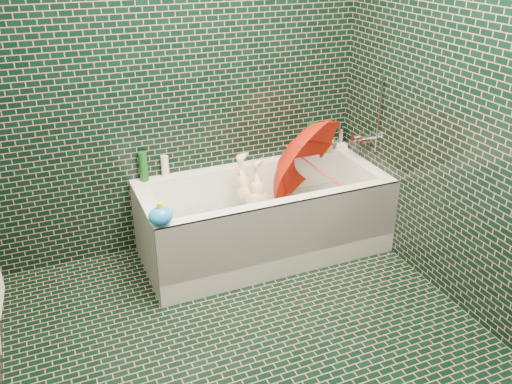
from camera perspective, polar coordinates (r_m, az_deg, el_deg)
name	(u,v)px	position (r m, az deg, el deg)	size (l,w,h in m)	color
floor	(263,360)	(3.07, 0.76, -17.26)	(2.80, 2.80, 0.00)	black
wall_back	(179,73)	(3.66, -8.12, 12.29)	(2.80, 2.80, 0.00)	black
wall_right	(492,110)	(3.12, 23.56, 7.96)	(2.80, 2.80, 0.00)	black
bathtub	(265,225)	(3.84, 0.93, -3.51)	(1.70, 0.75, 0.55)	white
bath_mat	(264,231)	(3.88, 0.82, -4.11)	(1.35, 0.47, 0.01)	green
water	(264,213)	(3.81, 0.83, -2.24)	(1.48, 0.53, 0.00)	silver
faucet	(369,135)	(3.98, 11.79, 5.94)	(0.18, 0.19, 0.55)	silver
child	(255,212)	(3.81, -0.05, -2.08)	(0.31, 0.20, 0.85)	#E5B98F
umbrella	(319,170)	(3.84, 6.67, 2.28)	(0.70, 0.70, 0.61)	red
soap_bottle_a	(343,149)	(4.29, 9.13, 4.45)	(0.11, 0.11, 0.28)	white
soap_bottle_b	(332,150)	(4.27, 7.97, 4.45)	(0.09, 0.09, 0.20)	#4D217D
soap_bottle_c	(334,148)	(4.30, 8.22, 4.57)	(0.14, 0.14, 0.18)	#134519
bottle_right_tall	(312,137)	(4.16, 5.88, 5.75)	(0.06, 0.06, 0.24)	#134519
bottle_right_pump	(341,138)	(4.29, 8.91, 5.65)	(0.05, 0.05, 0.16)	silver
bottle_left_tall	(143,167)	(3.74, -11.77, 2.64)	(0.06, 0.06, 0.21)	#134519
bottle_left_short	(165,166)	(3.79, -9.56, 2.69)	(0.05, 0.05, 0.15)	white
rubber_duck	(328,146)	(4.21, 7.58, 4.80)	(0.13, 0.10, 0.10)	yellow
bath_toy	(161,216)	(3.17, -10.00, -2.48)	(0.18, 0.16, 0.14)	#1983E8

